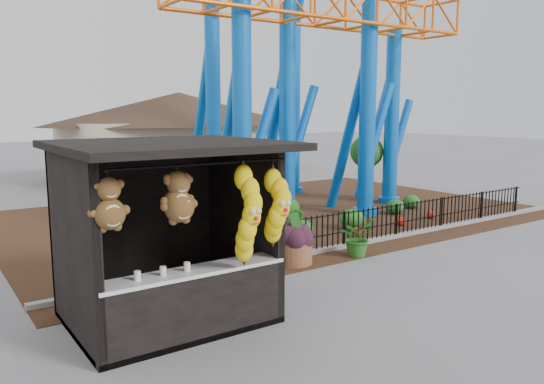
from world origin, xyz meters
TOP-DOWN VIEW (x-y plane):
  - ground at (0.00, 0.00)m, footprint 120.00×120.00m
  - mulch_bed at (4.00, 8.00)m, footprint 18.00×12.00m
  - curb at (4.00, 3.00)m, footprint 18.00×0.18m
  - prize_booth at (-2.99, 0.90)m, footprint 3.50×3.40m
  - picket_fence at (4.90, 3.00)m, footprint 12.20×0.06m
  - roller_coaster at (5.12, 8.23)m, footprint 11.00×6.37m
  - terracotta_planter at (0.83, 2.60)m, footprint 1.03×1.03m
  - planter_foliage at (0.83, 2.60)m, footprint 0.70×0.70m
  - potted_plant at (2.54, 2.25)m, footprint 1.08×1.00m
  - landscaping at (5.08, 5.62)m, footprint 8.17×4.11m
  - pavilion at (6.00, 20.00)m, footprint 15.00×15.00m

SIDE VIEW (x-z plane):
  - ground at x=0.00m, z-range 0.00..0.00m
  - mulch_bed at x=4.00m, z-range 0.00..0.02m
  - curb at x=4.00m, z-range 0.00..0.12m
  - terracotta_planter at x=0.83m, z-range 0.00..0.55m
  - landscaping at x=5.08m, z-range -0.04..0.64m
  - potted_plant at x=2.54m, z-range 0.00..0.99m
  - picket_fence at x=4.90m, z-range 0.00..1.00m
  - planter_foliage at x=0.83m, z-range 0.55..1.19m
  - prize_booth at x=-2.99m, z-range -0.03..3.09m
  - pavilion at x=6.00m, z-range 0.67..5.47m
  - roller_coaster at x=5.12m, z-range 1.03..11.85m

